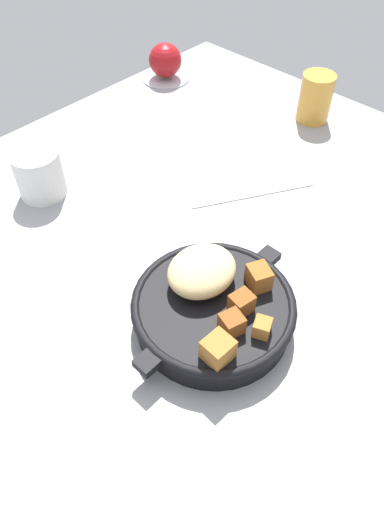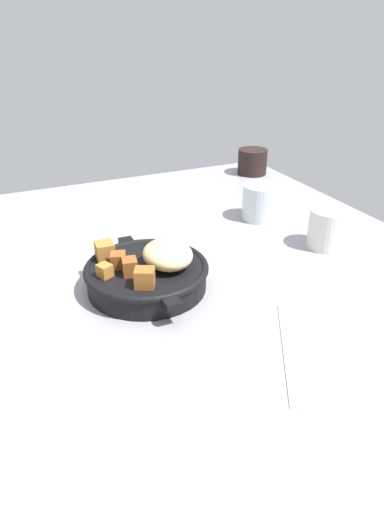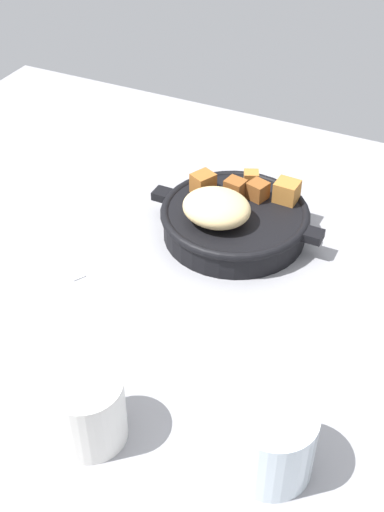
{
  "view_description": "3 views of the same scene",
  "coord_description": "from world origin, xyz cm",
  "px_view_note": "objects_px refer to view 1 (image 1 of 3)",
  "views": [
    {
      "loc": [
        -28.74,
        -33.38,
        50.55
      ],
      "look_at": [
        2.01,
        -4.23,
        4.5
      ],
      "focal_mm": 33.66,
      "sensor_mm": 36.0,
      "label": 1
    },
    {
      "loc": [
        59.66,
        -30.6,
        39.28
      ],
      "look_at": [
        0.91,
        -3.93,
        5.38
      ],
      "focal_mm": 31.58,
      "sensor_mm": 36.0,
      "label": 2
    },
    {
      "loc": [
        -28.45,
        58.96,
        56.82
      ],
      "look_at": [
        -1.39,
        2.49,
        6.01
      ],
      "focal_mm": 47.68,
      "sensor_mm": 36.0,
      "label": 3
    }
  ],
  "objects_px": {
    "cast_iron_skillet": "(212,305)",
    "red_apple": "(165,60)",
    "juice_glass_amber": "(315,98)",
    "ceramic_mug_white": "(39,174)",
    "butter_knife": "(252,193)"
  },
  "relations": [
    {
      "from": "juice_glass_amber",
      "to": "ceramic_mug_white",
      "type": "bearing_deg",
      "value": 158.63
    },
    {
      "from": "juice_glass_amber",
      "to": "cast_iron_skillet",
      "type": "bearing_deg",
      "value": -160.17
    },
    {
      "from": "butter_knife",
      "to": "juice_glass_amber",
      "type": "distance_m",
      "value": 0.27
    },
    {
      "from": "ceramic_mug_white",
      "to": "red_apple",
      "type": "bearing_deg",
      "value": 17.95
    },
    {
      "from": "cast_iron_skillet",
      "to": "ceramic_mug_white",
      "type": "height_order",
      "value": "cast_iron_skillet"
    },
    {
      "from": "red_apple",
      "to": "juice_glass_amber",
      "type": "xyz_separation_m",
      "value": [
        0.08,
        -0.32,
        0.0
      ]
    },
    {
      "from": "juice_glass_amber",
      "to": "ceramic_mug_white",
      "type": "distance_m",
      "value": 0.52
    },
    {
      "from": "cast_iron_skillet",
      "to": "red_apple",
      "type": "bearing_deg",
      "value": 50.8
    },
    {
      "from": "cast_iron_skillet",
      "to": "juice_glass_amber",
      "type": "bearing_deg",
      "value": 19.83
    },
    {
      "from": "red_apple",
      "to": "juice_glass_amber",
      "type": "distance_m",
      "value": 0.33
    },
    {
      "from": "butter_knife",
      "to": "red_apple",
      "type": "bearing_deg",
      "value": 95.51
    },
    {
      "from": "cast_iron_skillet",
      "to": "red_apple",
      "type": "distance_m",
      "value": 0.64
    },
    {
      "from": "red_apple",
      "to": "ceramic_mug_white",
      "type": "distance_m",
      "value": 0.43
    },
    {
      "from": "ceramic_mug_white",
      "to": "butter_knife",
      "type": "bearing_deg",
      "value": -47.12
    },
    {
      "from": "red_apple",
      "to": "butter_knife",
      "type": "xyz_separation_m",
      "value": [
        -0.18,
        -0.38,
        -0.04
      ]
    }
  ]
}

